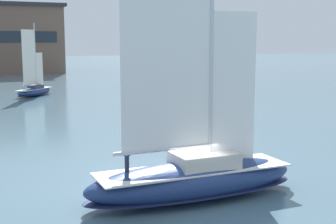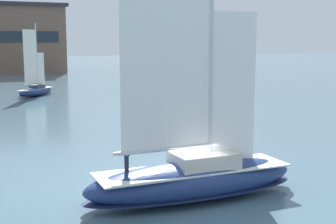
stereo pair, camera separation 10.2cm
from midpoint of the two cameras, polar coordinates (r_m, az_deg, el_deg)
ground_plane at (r=22.07m, az=3.24°, el=-10.46°), size 400.00×400.00×0.00m
sailboat_main at (r=21.74m, az=3.30°, el=-7.64°), size 10.50×3.01×14.39m
sailboat_moored_near_marina at (r=64.07m, az=-15.78°, el=2.62°), size 6.01×6.43×9.48m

